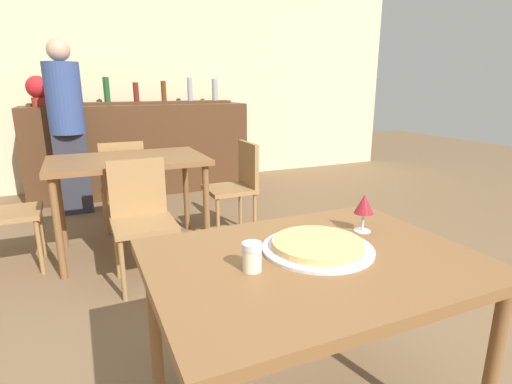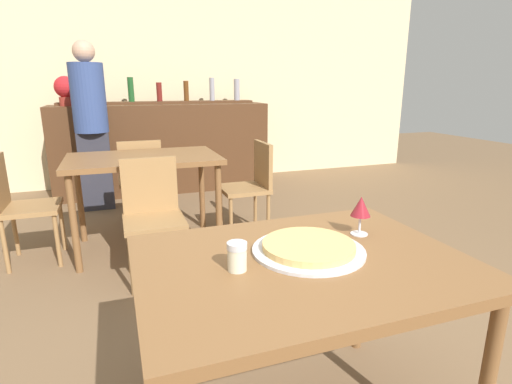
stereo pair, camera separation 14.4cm
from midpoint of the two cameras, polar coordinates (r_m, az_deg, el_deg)
name	(u,v)px [view 1 (the left image)]	position (r m, az deg, el deg)	size (l,w,h in m)	color
wall_back	(131,78)	(5.64, -18.16, 15.21)	(8.00, 0.05, 2.80)	beige
dining_table_near	(313,276)	(1.47, 5.30, -11.92)	(1.15, 0.86, 0.73)	brown
dining_table_far	(128,169)	(3.30, -18.96, 3.16)	(1.17, 0.76, 0.77)	brown
bar_counter	(142,149)	(5.20, -16.75, 5.87)	(2.60, 0.56, 1.08)	#4C2D19
bar_back_shelf	(136,98)	(5.28, -17.57, 12.62)	(2.39, 0.24, 0.33)	#4C2D19
chair_far_side_front	(141,213)	(2.81, -17.49, -2.87)	(0.40, 0.40, 0.83)	olive
chair_far_side_back	(123,179)	(3.88, -19.54, 1.81)	(0.40, 0.40, 0.83)	olive
chair_far_side_right	(237,182)	(3.54, -3.86, 1.43)	(0.40, 0.40, 0.83)	olive
pizza_tray	(318,246)	(1.48, 6.07, -7.72)	(0.41, 0.41, 0.04)	silver
cheese_shaker	(252,257)	(1.31, -3.74, -9.24)	(0.07, 0.07, 0.10)	beige
person_standing	(67,122)	(4.53, -26.23, 8.93)	(0.34, 0.34, 1.75)	#2D2D38
wine_glass	(364,205)	(1.67, 12.82, -1.87)	(0.08, 0.08, 0.16)	silver
potted_plant	(38,89)	(5.06, -29.43, 12.64)	(0.24, 0.24, 0.33)	maroon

